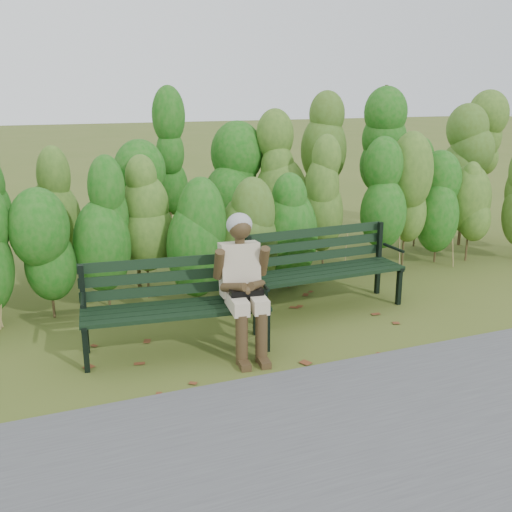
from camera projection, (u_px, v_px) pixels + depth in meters
name	position (u px, v px, depth m)	size (l,w,h in m)	color
ground	(268.00, 331.00, 6.44)	(80.00, 80.00, 0.00)	#4B5B20
footpath	(383.00, 438.00, 4.47)	(60.00, 2.50, 0.01)	#474749
hedge_band	(213.00, 189.00, 7.76)	(11.04, 1.67, 2.42)	#47381E
leaf_litter	(309.00, 332.00, 6.40)	(4.55, 2.05, 0.01)	brown
bench_left	(174.00, 298.00, 5.88)	(1.86, 0.79, 0.90)	black
bench_right	(322.00, 262.00, 7.03)	(1.87, 0.66, 0.93)	black
seated_woman	(243.00, 276.00, 5.81)	(0.57, 0.83, 1.36)	beige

